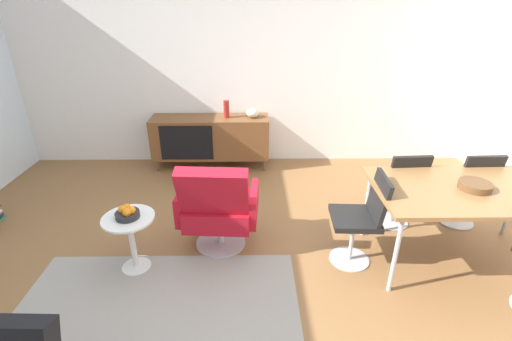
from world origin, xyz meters
name	(u,v)px	position (x,y,z in m)	size (l,w,h in m)	color
ground_plane	(249,275)	(0.00, 0.00, 0.00)	(8.32, 8.32, 0.00)	olive
wall_back	(249,62)	(0.00, 2.60, 1.40)	(6.80, 0.12, 2.80)	white
sideboard	(211,137)	(-0.54, 2.30, 0.44)	(1.60, 0.45, 0.72)	brown
vase_cobalt	(253,113)	(0.05, 2.30, 0.78)	(0.17, 0.17, 0.13)	beige
vase_sculptural_dark	(226,109)	(-0.30, 2.30, 0.84)	(0.08, 0.08, 0.23)	maroon
dining_table	(470,192)	(1.87, 0.20, 0.70)	(1.60, 0.90, 0.74)	olive
wooden_bowl_on_table	(475,186)	(1.89, 0.19, 0.77)	(0.26, 0.26, 0.06)	brown
dining_chair_back_right	(469,185)	(2.23, 0.76, 0.47)	(0.41, 0.44, 0.86)	black
dining_chair_back_left	(400,186)	(1.53, 0.76, 0.47)	(0.42, 0.45, 0.86)	black
dining_chair_near_window	(362,216)	(0.99, 0.20, 0.47)	(0.44, 0.42, 0.86)	black
lounge_chair_red	(218,206)	(-0.28, 0.40, 0.47)	(0.75, 0.69, 0.95)	red
side_table_round	(131,237)	(-1.01, 0.13, 0.32)	(0.44, 0.44, 0.52)	white
fruit_bowl	(127,213)	(-1.01, 0.13, 0.56)	(0.20, 0.20, 0.11)	#262628
area_rug	(150,331)	(-0.71, -0.58, 0.00)	(2.20, 1.70, 0.01)	gray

